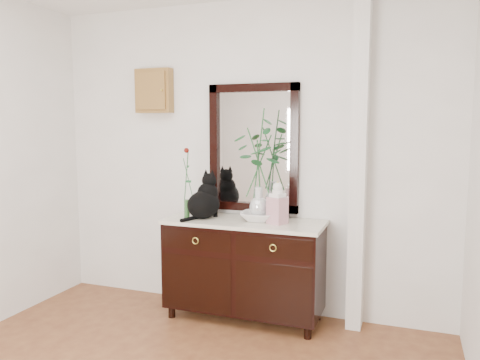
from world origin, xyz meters
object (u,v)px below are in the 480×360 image
at_px(lotus_bowl, 259,216).
at_px(cat, 204,195).
at_px(ginger_jar, 277,202).
at_px(sideboard, 244,264).

bearing_deg(lotus_bowl, cat, -173.88).
xyz_separation_m(cat, ginger_jar, (0.65, -0.01, -0.02)).
bearing_deg(cat, lotus_bowl, 23.76).
bearing_deg(ginger_jar, sideboard, 174.28).
height_order(sideboard, cat, cat).
relative_size(cat, ginger_jar, 1.13).
distance_m(cat, ginger_jar, 0.65).
distance_m(sideboard, lotus_bowl, 0.43).
height_order(lotus_bowl, ginger_jar, ginger_jar).
bearing_deg(cat, sideboard, 21.44).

